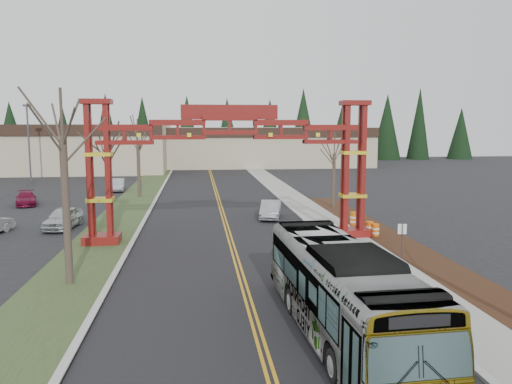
{
  "coord_description": "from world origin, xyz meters",
  "views": [
    {
      "loc": [
        -2.05,
        -13.23,
        7.31
      ],
      "look_at": [
        1.07,
        13.13,
        3.78
      ],
      "focal_mm": 35.0,
      "sensor_mm": 36.0,
      "label": 1
    }
  ],
  "objects": [
    {
      "name": "ground",
      "position": [
        0.0,
        0.0,
        0.0
      ],
      "size": [
        200.0,
        200.0,
        0.0
      ],
      "primitive_type": "plane",
      "color": "black",
      "rests_on": "ground"
    },
    {
      "name": "road",
      "position": [
        0.0,
        25.0,
        0.01
      ],
      "size": [
        12.0,
        110.0,
        0.02
      ],
      "primitive_type": "cube",
      "color": "black",
      "rests_on": "ground"
    },
    {
      "name": "lane_line_left",
      "position": [
        -0.12,
        25.0,
        0.03
      ],
      "size": [
        0.12,
        100.0,
        0.01
      ],
      "primitive_type": "cube",
      "color": "orange",
      "rests_on": "road"
    },
    {
      "name": "lane_line_right",
      "position": [
        0.12,
        25.0,
        0.03
      ],
      "size": [
        0.12,
        100.0,
        0.01
      ],
      "primitive_type": "cube",
      "color": "orange",
      "rests_on": "road"
    },
    {
      "name": "curb_right",
      "position": [
        6.15,
        25.0,
        0.07
      ],
      "size": [
        0.3,
        110.0,
        0.15
      ],
      "primitive_type": "cube",
      "color": "#ADADA8",
      "rests_on": "ground"
    },
    {
      "name": "sidewalk_right",
      "position": [
        7.6,
        25.0,
        0.08
      ],
      "size": [
        2.6,
        110.0,
        0.14
      ],
      "primitive_type": "cube",
      "color": "gray",
      "rests_on": "ground"
    },
    {
      "name": "landscape_strip",
      "position": [
        10.2,
        10.0,
        0.06
      ],
      "size": [
        2.6,
        50.0,
        0.12
      ],
      "primitive_type": "cube",
      "color": "#311D10",
      "rests_on": "ground"
    },
    {
      "name": "grass_median",
      "position": [
        -8.0,
        25.0,
        0.04
      ],
      "size": [
        4.0,
        110.0,
        0.08
      ],
      "primitive_type": "cube",
      "color": "#2D4020",
      "rests_on": "ground"
    },
    {
      "name": "curb_left",
      "position": [
        -6.15,
        25.0,
        0.07
      ],
      "size": [
        0.3,
        110.0,
        0.15
      ],
      "primitive_type": "cube",
      "color": "#ADADA8",
      "rests_on": "ground"
    },
    {
      "name": "gateway_arch",
      "position": [
        0.0,
        18.0,
        5.98
      ],
      "size": [
        18.2,
        1.6,
        8.9
      ],
      "color": "#61140C",
      "rests_on": "ground"
    },
    {
      "name": "retail_building_west",
      "position": [
        -30.0,
        71.96,
        3.76
      ],
      "size": [
        46.0,
        22.3,
        7.5
      ],
      "color": "tan",
      "rests_on": "ground"
    },
    {
      "name": "retail_building_east",
      "position": [
        10.0,
        79.95,
        3.51
      ],
      "size": [
        38.0,
        20.3,
        7.0
      ],
      "color": "tan",
      "rests_on": "ground"
    },
    {
      "name": "conifer_treeline",
      "position": [
        0.25,
        92.0,
        6.49
      ],
      "size": [
        116.1,
        5.6,
        13.0
      ],
      "color": "black",
      "rests_on": "ground"
    },
    {
      "name": "transit_bus",
      "position": [
        2.86,
        3.0,
        1.63
      ],
      "size": [
        3.23,
        11.79,
        3.26
      ],
      "primitive_type": "imported",
      "rotation": [
        0.0,
        0.0,
        0.04
      ],
      "color": "#95989B",
      "rests_on": "ground"
    },
    {
      "name": "silver_sedan",
      "position": [
        3.69,
        25.4,
        0.7
      ],
      "size": [
        2.31,
        4.45,
        1.4
      ],
      "primitive_type": "imported",
      "rotation": [
        0.0,
        0.0,
        -0.21
      ],
      "color": "#A5A8AD",
      "rests_on": "ground"
    },
    {
      "name": "parked_car_near_a",
      "position": [
        -11.64,
        23.27,
        0.76
      ],
      "size": [
        2.27,
        4.63,
        1.52
      ],
      "primitive_type": "imported",
      "rotation": [
        0.0,
        0.0,
        -0.11
      ],
      "color": "#B6BCBE",
      "rests_on": "ground"
    },
    {
      "name": "parked_car_mid_a",
      "position": [
        -17.86,
        34.66,
        0.61
      ],
      "size": [
        2.91,
        4.56,
        1.23
      ],
      "primitive_type": "imported",
      "rotation": [
        0.0,
        0.0,
        0.3
      ],
      "color": "maroon",
      "rests_on": "ground"
    },
    {
      "name": "parked_car_far_a",
      "position": [
        -11.0,
        44.03,
        0.69
      ],
      "size": [
        1.85,
        4.31,
        1.38
      ],
      "primitive_type": "imported",
      "rotation": [
        0.0,
        0.0,
        0.1
      ],
      "color": "#B9BBC1",
      "rests_on": "ground"
    },
    {
      "name": "bare_tree_median_near",
      "position": [
        -8.0,
        9.99,
        6.64
      ],
      "size": [
        3.47,
        3.47,
        8.98
      ],
      "color": "#382D26",
      "rests_on": "ground"
    },
    {
      "name": "bare_tree_median_mid",
      "position": [
        -8.0,
        20.94,
        5.64
      ],
      "size": [
        3.26,
        3.26,
        7.82
      ],
      "color": "#382D26",
      "rests_on": "ground"
    },
    {
      "name": "bare_tree_median_far",
      "position": [
        -8.0,
        38.67,
        5.66
      ],
      "size": [
        3.5,
        3.5,
        8.0
      ],
      "color": "#382D26",
      "rests_on": "ground"
    },
    {
      "name": "bare_tree_right_far",
      "position": [
        10.0,
        29.7,
        4.82
      ],
      "size": [
        2.89,
        2.89,
        6.76
      ],
      "color": "#382D26",
      "rests_on": "ground"
    },
    {
      "name": "light_pole_far",
      "position": [
        -23.56,
        54.24,
        5.79
      ],
      "size": [
        0.87,
        0.43,
        10.01
      ],
      "color": "#3F3F44",
      "rests_on": "ground"
    },
    {
      "name": "street_sign",
      "position": [
        8.93,
        12.11,
        1.47
      ],
      "size": [
        0.46,
        0.14,
        2.04
      ],
      "color": "#3F3F44",
      "rests_on": "ground"
    },
    {
      "name": "barrel_south",
      "position": [
        9.55,
        17.79,
        0.46
      ],
      "size": [
        0.5,
        0.5,
        0.92
      ],
      "color": "#E5600C",
      "rests_on": "ground"
    },
    {
      "name": "barrel_mid",
      "position": [
        9.27,
        18.17,
        0.5
      ],
      "size": [
        0.54,
        0.54,
        0.99
      ],
      "color": "#E5600C",
      "rests_on": "ground"
    },
    {
      "name": "barrel_north",
      "position": [
        9.28,
        21.49,
        0.53
      ],
      "size": [
        0.57,
        0.57,
        1.06
      ],
      "color": "#E5600C",
      "rests_on": "ground"
    }
  ]
}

